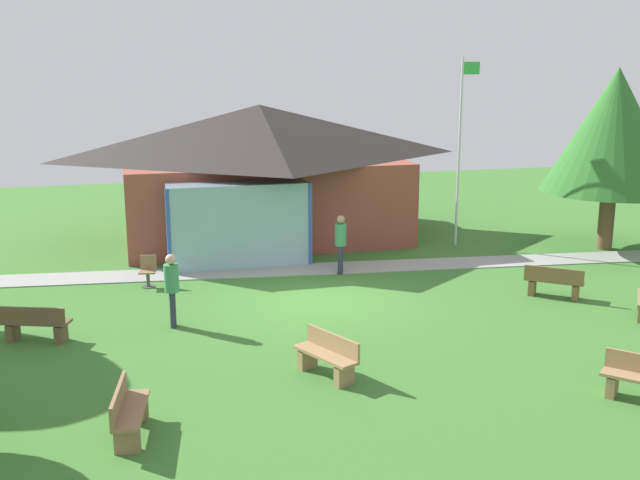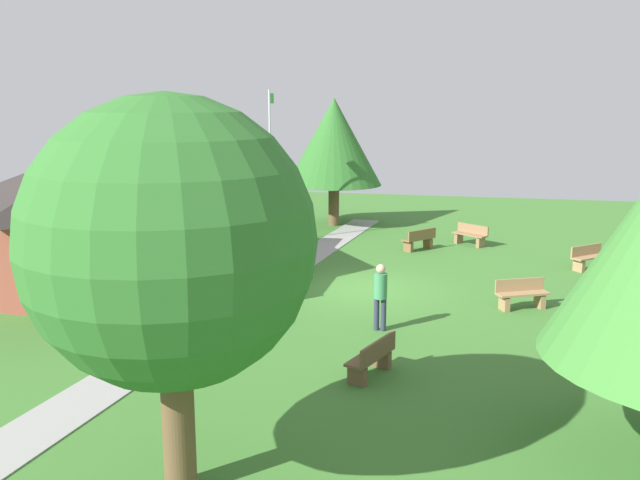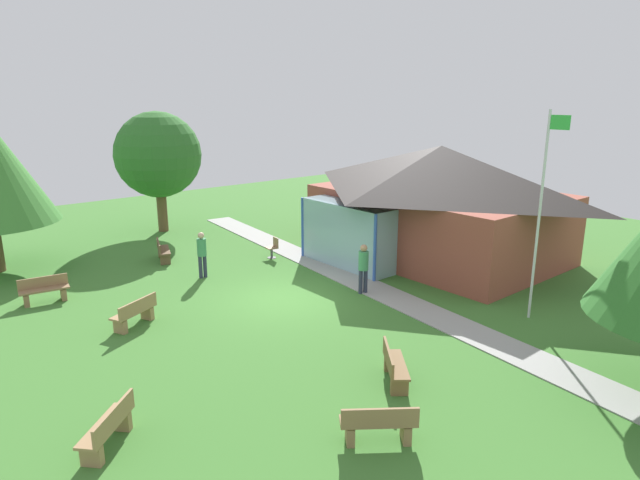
# 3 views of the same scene
# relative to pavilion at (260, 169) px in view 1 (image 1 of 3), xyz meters

# --- Properties ---
(ground_plane) EXTENTS (44.00, 44.00, 0.00)m
(ground_plane) POSITION_rel_pavilion_xyz_m (0.06, -7.80, -2.41)
(ground_plane) COLOR #3D752D
(pavilion) EXTENTS (10.36, 8.26, 4.63)m
(pavilion) POSITION_rel_pavilion_xyz_m (0.00, 0.00, 0.00)
(pavilion) COLOR brown
(pavilion) RESTS_ON ground_plane
(footpath) EXTENTS (24.65, 3.93, 0.03)m
(footpath) POSITION_rel_pavilion_xyz_m (0.06, -4.73, -2.39)
(footpath) COLOR #999993
(footpath) RESTS_ON ground_plane
(flagpole) EXTENTS (0.64, 0.08, 6.22)m
(flagpole) POSITION_rel_pavilion_xyz_m (6.17, -3.03, 1.00)
(flagpole) COLOR silver
(flagpole) RESTS_ON ground_plane
(bench_mid_right) EXTENTS (1.44, 1.29, 0.84)m
(bench_mid_right) POSITION_rel_pavilion_xyz_m (6.12, -9.10, -2.01)
(bench_mid_right) COLOR brown
(bench_mid_right) RESTS_ON ground_plane
(bench_mid_left) EXTENTS (1.56, 0.92, 0.84)m
(bench_mid_left) POSITION_rel_pavilion_xyz_m (-6.68, -9.10, -2.01)
(bench_mid_left) COLOR brown
(bench_mid_left) RESTS_ON ground_plane
(bench_front_left) EXTENTS (0.66, 1.55, 0.84)m
(bench_front_left) POSITION_rel_pavilion_xyz_m (-4.76, -14.06, -2.01)
(bench_front_left) COLOR olive
(bench_front_left) RESTS_ON ground_plane
(bench_front_center) EXTENTS (1.04, 1.54, 0.84)m
(bench_front_center) POSITION_rel_pavilion_xyz_m (-0.96, -12.52, -2.01)
(bench_front_center) COLOR #9E7A51
(bench_front_center) RESTS_ON ground_plane
(patio_chair_west) EXTENTS (0.51, 0.51, 0.86)m
(patio_chair_west) POSITION_rel_pavilion_xyz_m (-4.11, -5.37, -1.99)
(patio_chair_west) COLOR #8C6B4C
(patio_chair_west) RESTS_ON ground_plane
(visitor_strolling_lawn) EXTENTS (0.34, 0.34, 1.74)m
(visitor_strolling_lawn) POSITION_rel_pavilion_xyz_m (-3.68, -8.86, -1.39)
(visitor_strolling_lawn) COLOR #2D3347
(visitor_strolling_lawn) RESTS_ON ground_plane
(visitor_on_path) EXTENTS (0.34, 0.34, 1.74)m
(visitor_on_path) POSITION_rel_pavilion_xyz_m (1.37, -5.46, -1.39)
(visitor_on_path) COLOR #2D3347
(visitor_on_path) RESTS_ON ground_plane
(tree_east_hedge) EXTENTS (4.43, 4.43, 5.91)m
(tree_east_hedge) POSITION_rel_pavilion_xyz_m (10.72, -4.73, 1.49)
(tree_east_hedge) COLOR brown
(tree_east_hedge) RESTS_ON ground_plane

